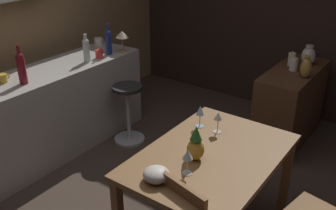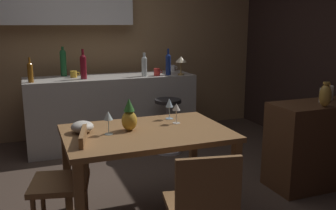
# 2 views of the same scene
# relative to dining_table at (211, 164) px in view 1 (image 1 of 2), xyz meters

# --- Properties ---
(ground_plane) EXTENTS (9.00, 9.00, 0.00)m
(ground_plane) POSITION_rel_dining_table_xyz_m (0.01, 0.47, -0.65)
(ground_plane) COLOR #47382D
(wall_side_right) EXTENTS (0.10, 4.40, 2.60)m
(wall_side_right) POSITION_rel_dining_table_xyz_m (2.56, 0.77, 0.65)
(wall_side_right) COLOR #33231E
(wall_side_right) RESTS_ON ground_plane
(dining_table) EXTENTS (1.26, 0.86, 0.74)m
(dining_table) POSITION_rel_dining_table_xyz_m (0.00, 0.00, 0.00)
(dining_table) COLOR olive
(dining_table) RESTS_ON ground_plane
(kitchen_counter) EXTENTS (2.10, 0.60, 0.90)m
(kitchen_counter) POSITION_rel_dining_table_xyz_m (0.16, 1.95, -0.20)
(kitchen_counter) COLOR #B2ADA3
(kitchen_counter) RESTS_ON ground_plane
(sideboard_cabinet) EXTENTS (1.10, 0.44, 0.82)m
(sideboard_cabinet) POSITION_rel_dining_table_xyz_m (1.81, 0.04, -0.24)
(sideboard_cabinet) COLOR #56351E
(sideboard_cabinet) RESTS_ON ground_plane
(bar_stool) EXTENTS (0.34, 0.34, 0.66)m
(bar_stool) POSITION_rel_dining_table_xyz_m (0.73, 1.43, -0.30)
(bar_stool) COLOR #262323
(bar_stool) RESTS_ON ground_plane
(wine_glass_left) EXTENTS (0.07, 0.07, 0.18)m
(wine_glass_left) POSITION_rel_dining_table_xyz_m (0.30, 0.28, 0.22)
(wine_glass_left) COLOR silver
(wine_glass_left) RESTS_ON dining_table
(wine_glass_right) EXTENTS (0.07, 0.07, 0.18)m
(wine_glass_right) POSITION_rel_dining_table_xyz_m (-0.29, 0.01, 0.23)
(wine_glass_right) COLOR silver
(wine_glass_right) RESTS_ON dining_table
(wine_glass_center) EXTENTS (0.07, 0.07, 0.17)m
(wine_glass_center) POSITION_rel_dining_table_xyz_m (0.30, 0.12, 0.22)
(wine_glass_center) COLOR silver
(wine_glass_center) RESTS_ON dining_table
(pineapple_centerpiece) EXTENTS (0.12, 0.12, 0.25)m
(pineapple_centerpiece) POSITION_rel_dining_table_xyz_m (-0.12, 0.06, 0.20)
(pineapple_centerpiece) COLOR gold
(pineapple_centerpiece) RESTS_ON dining_table
(fruit_bowl) EXTENTS (0.17, 0.17, 0.09)m
(fruit_bowl) POSITION_rel_dining_table_xyz_m (-0.47, 0.13, 0.13)
(fruit_bowl) COLOR beige
(fruit_bowl) RESTS_ON dining_table
(wine_bottle_cobalt) EXTENTS (0.07, 0.07, 0.34)m
(wine_bottle_cobalt) POSITION_rel_dining_table_xyz_m (0.87, 1.80, 0.40)
(wine_bottle_cobalt) COLOR navy
(wine_bottle_cobalt) RESTS_ON kitchen_counter
(wine_bottle_clear) EXTENTS (0.07, 0.07, 0.30)m
(wine_bottle_clear) POSITION_rel_dining_table_xyz_m (0.55, 1.81, 0.39)
(wine_bottle_clear) COLOR silver
(wine_bottle_clear) RESTS_ON kitchen_counter
(wine_bottle_ruby) EXTENTS (0.08, 0.08, 0.36)m
(wine_bottle_ruby) POSITION_rel_dining_table_xyz_m (-0.20, 1.84, 0.41)
(wine_bottle_ruby) COLOR maroon
(wine_bottle_ruby) RESTS_ON kitchen_counter
(cup_white) EXTENTS (0.13, 0.09, 0.08)m
(cup_white) POSITION_rel_dining_table_xyz_m (1.07, 2.16, 0.29)
(cup_white) COLOR white
(cup_white) RESTS_ON kitchen_counter
(cup_mustard) EXTENTS (0.12, 0.08, 0.08)m
(cup_mustard) POSITION_rel_dining_table_xyz_m (-0.29, 2.01, 0.29)
(cup_mustard) COLOR gold
(cup_mustard) RESTS_ON kitchen_counter
(cup_red) EXTENTS (0.11, 0.08, 0.09)m
(cup_red) POSITION_rel_dining_table_xyz_m (0.72, 1.80, 0.29)
(cup_red) COLOR red
(cup_red) RESTS_ON kitchen_counter
(counter_lamp) EXTENTS (0.14, 0.14, 0.24)m
(counter_lamp) POSITION_rel_dining_table_xyz_m (1.02, 1.73, 0.43)
(counter_lamp) COLOR #A58447
(counter_lamp) RESTS_ON kitchen_counter
(pillar_candle_tall) EXTENTS (0.08, 0.08, 0.16)m
(pillar_candle_tall) POSITION_rel_dining_table_xyz_m (1.91, 0.12, 0.24)
(pillar_candle_tall) COLOR white
(pillar_candle_tall) RESTS_ON sideboard_cabinet
(pillar_candle_short) EXTENTS (0.08, 0.08, 0.16)m
(pillar_candle_short) POSITION_rel_dining_table_xyz_m (1.78, 0.05, 0.24)
(pillar_candle_short) COLOR white
(pillar_candle_short) RESTS_ON sideboard_cabinet
(vase_ceramic_ivory) EXTENTS (0.15, 0.15, 0.22)m
(vase_ceramic_ivory) POSITION_rel_dining_table_xyz_m (2.03, -0.01, 0.27)
(vase_ceramic_ivory) COLOR beige
(vase_ceramic_ivory) RESTS_ON sideboard_cabinet
(vase_brass) EXTENTS (0.11, 0.11, 0.23)m
(vase_brass) POSITION_rel_dining_table_xyz_m (1.64, -0.11, 0.28)
(vase_brass) COLOR #B78C38
(vase_brass) RESTS_ON sideboard_cabinet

